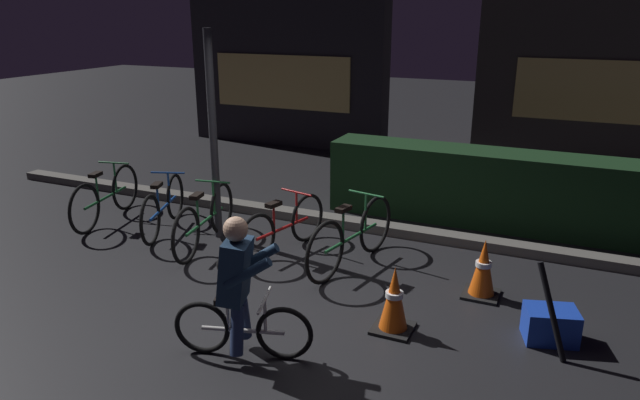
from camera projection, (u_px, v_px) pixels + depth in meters
ground_plane at (278, 299)px, 5.86m from camera, size 40.00×40.00×0.00m
sidewalk_curb at (355, 224)px, 7.75m from camera, size 12.00×0.24×0.12m
hedge_row at (506, 190)px, 7.70m from camera, size 4.80×0.70×1.01m
storefront_left at (287, 53)px, 12.14m from camera, size 4.39×0.54×3.87m
storefront_right at (627, 27)px, 10.12m from camera, size 4.97×0.54×5.01m
street_post at (213, 138)px, 7.08m from camera, size 0.10×0.10×2.59m
parked_bike_leftmost at (106, 197)px, 7.94m from camera, size 0.48×1.64×0.77m
parked_bike_left_mid at (163, 207)px, 7.57m from camera, size 0.59×1.52×0.73m
parked_bike_center_left at (205, 220)px, 7.05m from camera, size 0.46×1.66×0.77m
parked_bike_center_right at (283, 227)px, 6.89m from camera, size 0.49×1.50×0.71m
parked_bike_right_mid at (352, 236)px, 6.51m from camera, size 0.48×1.72×0.80m
traffic_cone_near at (394, 300)px, 5.20m from camera, size 0.36×0.36×0.63m
traffic_cone_far at (483, 269)px, 5.84m from camera, size 0.36×0.36×0.62m
blue_crate at (550, 325)px, 5.09m from camera, size 0.51×0.43×0.30m
cyclist at (239, 287)px, 4.73m from camera, size 1.15×0.50×1.25m
closed_umbrella at (552, 312)px, 4.79m from camera, size 0.34×0.19×0.81m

